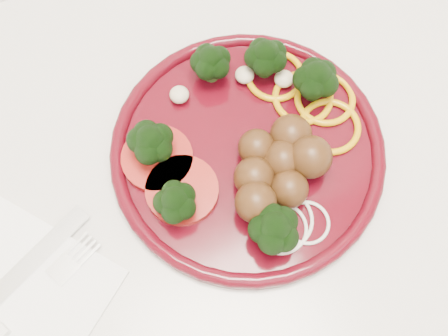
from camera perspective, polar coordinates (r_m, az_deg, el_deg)
name	(u,v)px	position (r m, az deg, el deg)	size (l,w,h in m)	color
counter	(226,276)	(0.97, 0.20, -10.90)	(2.40, 0.60, 0.90)	silver
plate	(249,148)	(0.54, 2.55, 2.09)	(0.27, 0.27, 0.06)	#3E050E
napkin	(4,306)	(0.54, -21.47, -12.89)	(0.16, 0.16, 0.00)	white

